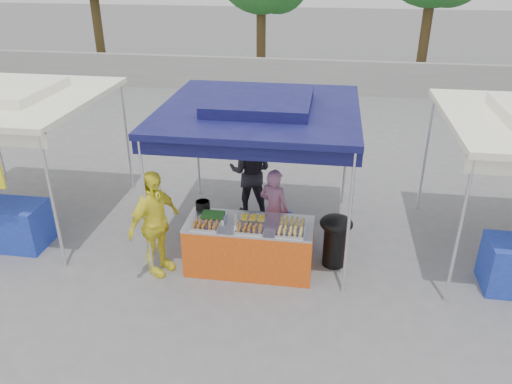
# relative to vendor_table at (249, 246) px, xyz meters

# --- Properties ---
(ground_plane) EXTENTS (80.00, 80.00, 0.00)m
(ground_plane) POSITION_rel_vendor_table_xyz_m (0.00, 0.10, -0.43)
(ground_plane) COLOR slate
(back_wall) EXTENTS (40.00, 0.25, 1.20)m
(back_wall) POSITION_rel_vendor_table_xyz_m (0.00, 11.10, 0.17)
(back_wall) COLOR gray
(back_wall) RESTS_ON ground_plane
(main_canopy) EXTENTS (3.20, 3.20, 2.57)m
(main_canopy) POSITION_rel_vendor_table_xyz_m (0.00, 1.07, 1.94)
(main_canopy) COLOR silver
(main_canopy) RESTS_ON ground_plane
(neighbor_stall_left) EXTENTS (3.20, 3.20, 2.57)m
(neighbor_stall_left) POSITION_rel_vendor_table_xyz_m (-4.50, 0.67, 1.18)
(neighbor_stall_left) COLOR silver
(neighbor_stall_left) RESTS_ON ground_plane
(vendor_table) EXTENTS (2.00, 0.80, 0.85)m
(vendor_table) POSITION_rel_vendor_table_xyz_m (0.00, 0.00, 0.00)
(vendor_table) COLOR #DD5113
(vendor_table) RESTS_ON ground_plane
(food_tray_fl) EXTENTS (0.42, 0.30, 0.07)m
(food_tray_fl) POSITION_rel_vendor_table_xyz_m (-0.65, -0.24, 0.46)
(food_tray_fl) COLOR white
(food_tray_fl) RESTS_ON vendor_table
(food_tray_fm) EXTENTS (0.42, 0.30, 0.07)m
(food_tray_fm) POSITION_rel_vendor_table_xyz_m (0.05, -0.24, 0.46)
(food_tray_fm) COLOR white
(food_tray_fm) RESTS_ON vendor_table
(food_tray_fr) EXTENTS (0.42, 0.30, 0.07)m
(food_tray_fr) POSITION_rel_vendor_table_xyz_m (0.66, -0.24, 0.46)
(food_tray_fr) COLOR white
(food_tray_fr) RESTS_ON vendor_table
(food_tray_bl) EXTENTS (0.42, 0.30, 0.07)m
(food_tray_bl) POSITION_rel_vendor_table_xyz_m (-0.60, 0.08, 0.46)
(food_tray_bl) COLOR white
(food_tray_bl) RESTS_ON vendor_table
(food_tray_bm) EXTENTS (0.42, 0.30, 0.07)m
(food_tray_bm) POSITION_rel_vendor_table_xyz_m (0.04, 0.10, 0.46)
(food_tray_bm) COLOR white
(food_tray_bm) RESTS_ON vendor_table
(food_tray_br) EXTENTS (0.42, 0.30, 0.07)m
(food_tray_br) POSITION_rel_vendor_table_xyz_m (0.66, 0.05, 0.46)
(food_tray_br) COLOR white
(food_tray_br) RESTS_ON vendor_table
(cooking_pot) EXTENTS (0.24, 0.24, 0.14)m
(cooking_pot) POSITION_rel_vendor_table_xyz_m (-0.83, 0.35, 0.49)
(cooking_pot) COLOR black
(cooking_pot) RESTS_ON vendor_table
(skewer_cup) EXTENTS (0.07, 0.07, 0.09)m
(skewer_cup) POSITION_rel_vendor_table_xyz_m (-0.17, -0.23, 0.47)
(skewer_cup) COLOR silver
(skewer_cup) RESTS_ON vendor_table
(wok_burner) EXTENTS (0.53, 0.53, 0.90)m
(wok_burner) POSITION_rel_vendor_table_xyz_m (1.35, 0.33, 0.11)
(wok_burner) COLOR black
(wok_burner) RESTS_ON ground_plane
(crate_left) EXTENTS (0.53, 0.37, 0.32)m
(crate_left) POSITION_rel_vendor_table_xyz_m (-0.49, 0.79, -0.27)
(crate_left) COLOR #162BB9
(crate_left) RESTS_ON ground_plane
(crate_right) EXTENTS (0.50, 0.35, 0.30)m
(crate_right) POSITION_rel_vendor_table_xyz_m (0.37, 0.80, -0.27)
(crate_right) COLOR #162BB9
(crate_right) RESTS_ON ground_plane
(crate_stacked) EXTENTS (0.47, 0.33, 0.28)m
(crate_stacked) POSITION_rel_vendor_table_xyz_m (0.37, 0.80, 0.02)
(crate_stacked) COLOR #162BB9
(crate_stacked) RESTS_ON crate_right
(vendor_woman) EXTENTS (0.63, 0.53, 1.48)m
(vendor_woman) POSITION_rel_vendor_table_xyz_m (0.31, 0.69, 0.32)
(vendor_woman) COLOR #9C6389
(vendor_woman) RESTS_ON ground_plane
(helper_man) EXTENTS (0.87, 0.69, 1.74)m
(helper_man) POSITION_rel_vendor_table_xyz_m (-0.29, 1.91, 0.45)
(helper_man) COLOR #222227
(helper_man) RESTS_ON ground_plane
(customer_person) EXTENTS (0.82, 1.11, 1.75)m
(customer_person) POSITION_rel_vendor_table_xyz_m (-1.44, -0.29, 0.45)
(customer_person) COLOR #FFF338
(customer_person) RESTS_ON ground_plane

